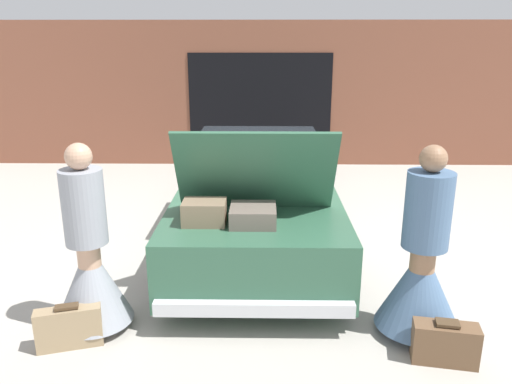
# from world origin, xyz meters

# --- Properties ---
(ground_plane) EXTENTS (40.00, 40.00, 0.00)m
(ground_plane) POSITION_xyz_m (0.00, 0.00, 0.00)
(ground_plane) COLOR #ADA89E
(garage_wall_back) EXTENTS (12.00, 0.14, 2.80)m
(garage_wall_back) POSITION_xyz_m (0.00, 3.86, 1.39)
(garage_wall_back) COLOR brown
(garage_wall_back) RESTS_ON ground_plane
(car) EXTENTS (1.82, 4.81, 1.67)m
(car) POSITION_xyz_m (-0.00, 0.01, 0.58)
(car) COLOR #336047
(car) RESTS_ON ground_plane
(person_left) EXTENTS (0.67, 0.67, 1.66)m
(person_left) POSITION_xyz_m (-1.40, -2.25, 0.59)
(person_left) COLOR tan
(person_left) RESTS_ON ground_plane
(person_right) EXTENTS (0.72, 0.72, 1.66)m
(person_right) POSITION_xyz_m (1.40, -2.29, 0.58)
(person_right) COLOR #997051
(person_right) RESTS_ON ground_plane
(suitcase_beside_left_person) EXTENTS (0.54, 0.28, 0.38)m
(suitcase_beside_left_person) POSITION_xyz_m (-1.52, -2.55, 0.18)
(suitcase_beside_left_person) COLOR #9E8460
(suitcase_beside_left_person) RESTS_ON ground_plane
(suitcase_beside_right_person) EXTENTS (0.52, 0.27, 0.36)m
(suitcase_beside_right_person) POSITION_xyz_m (1.50, -2.71, 0.17)
(suitcase_beside_right_person) COLOR brown
(suitcase_beside_right_person) RESTS_ON ground_plane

